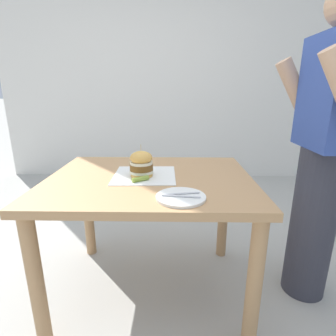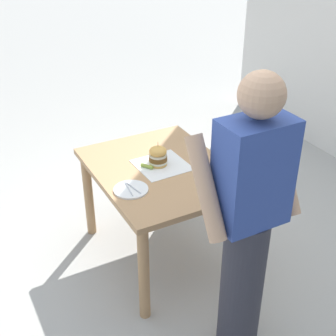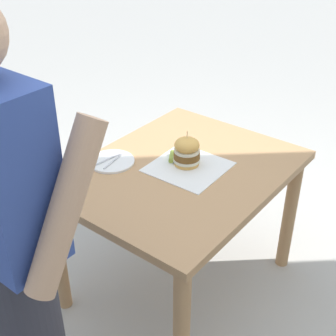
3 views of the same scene
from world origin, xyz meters
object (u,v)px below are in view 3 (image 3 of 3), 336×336
Objects in this scene: patio_table at (181,189)px; side_plate_with_forks at (112,161)px; sandwich at (187,151)px; diner_across_table at (13,251)px; pickle_spear at (172,156)px.

side_plate_with_forks is (0.30, 0.16, 0.12)m from patio_table.
sandwich is at bearing -89.94° from patio_table.
diner_across_table is (-0.02, 0.98, 0.07)m from sandwich.
pickle_spear is at bearing 2.30° from sandwich.
side_plate_with_forks is at bearing 34.78° from sandwich.
sandwich is 0.98m from diner_across_table.
patio_table is 0.97m from diner_across_table.
sandwich reaches higher than patio_table.
side_plate_with_forks is 0.84m from diner_across_table.
pickle_spear reaches higher than side_plate_with_forks.
patio_table is 6.33× the size of sandwich.
patio_table is 0.65× the size of diner_across_table.
diner_across_table is at bearing 96.25° from pickle_spear.
diner_across_table reaches higher than sandwich.
side_plate_with_forks is (0.21, 0.20, -0.01)m from pickle_spear.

